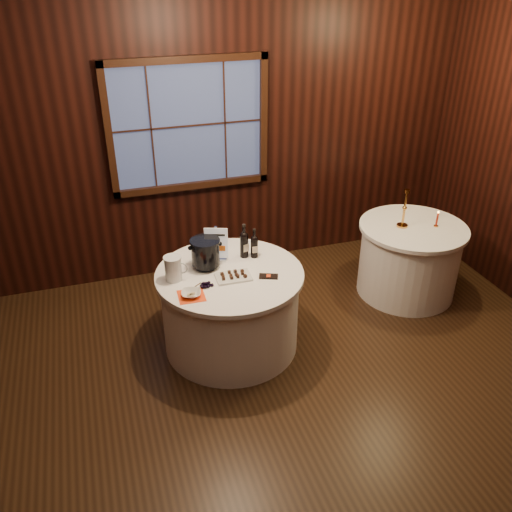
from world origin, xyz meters
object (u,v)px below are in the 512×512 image
object	(u,v)px
sign_stand	(217,249)
red_candle	(437,220)
port_bottle_right	(254,245)
ice_bucket	(205,253)
chocolate_plate	(233,276)
chocolate_box	(269,276)
grape_bunch	(206,284)
port_bottle_left	(244,243)
glass_pitcher	(173,268)
brass_candlestick	(404,213)
main_table	(231,309)
cracker_bowl	(191,294)
side_table	(409,259)

from	to	relation	value
sign_stand	red_candle	world-z (taller)	sign_stand
port_bottle_right	ice_bucket	distance (m)	0.46
chocolate_plate	chocolate_box	size ratio (longest dim) A/B	1.90
grape_bunch	port_bottle_left	bearing A→B (deg)	41.17
chocolate_plate	grape_bunch	world-z (taller)	same
chocolate_plate	glass_pitcher	bearing A→B (deg)	165.03
chocolate_box	brass_candlestick	size ratio (longest dim) A/B	0.40
red_candle	port_bottle_right	bearing A→B (deg)	-179.10
main_table	port_bottle_left	bearing A→B (deg)	48.64
chocolate_plate	cracker_bowl	world-z (taller)	same
ice_bucket	red_candle	xyz separation A→B (m)	(2.37, 0.08, -0.07)
sign_stand	chocolate_plate	bearing A→B (deg)	-60.78
cracker_bowl	red_candle	bearing A→B (deg)	10.61
chocolate_box	red_candle	size ratio (longest dim) A/B	0.95
main_table	port_bottle_right	world-z (taller)	port_bottle_right
cracker_bowl	port_bottle_left	bearing A→B (deg)	39.70
side_table	port_bottle_right	world-z (taller)	port_bottle_right
ice_bucket	glass_pitcher	size ratio (longest dim) A/B	1.23
port_bottle_right	ice_bucket	xyz separation A→B (m)	(-0.46, -0.05, 0.02)
glass_pitcher	chocolate_box	bearing A→B (deg)	4.96
side_table	sign_stand	xyz separation A→B (m)	(-2.05, -0.06, 0.49)
side_table	ice_bucket	xyz separation A→B (m)	(-2.17, -0.15, 0.52)
side_table	ice_bucket	bearing A→B (deg)	-176.03
port_bottle_left	glass_pitcher	size ratio (longest dim) A/B	1.49
main_table	chocolate_plate	distance (m)	0.41
port_bottle_right	glass_pitcher	size ratio (longest dim) A/B	1.29
main_table	port_bottle_right	distance (m)	0.61
side_table	grape_bunch	bearing A→B (deg)	-168.43
port_bottle_left	cracker_bowl	size ratio (longest dim) A/B	2.07
ice_bucket	brass_candlestick	world-z (taller)	brass_candlestick
main_table	sign_stand	world-z (taller)	sign_stand
main_table	side_table	size ratio (longest dim) A/B	1.19
main_table	port_bottle_left	size ratio (longest dim) A/B	3.98
port_bottle_left	ice_bucket	size ratio (longest dim) A/B	1.21
glass_pitcher	cracker_bowl	distance (m)	0.32
main_table	cracker_bowl	bearing A→B (deg)	-146.10
cracker_bowl	red_candle	size ratio (longest dim) A/B	0.93
glass_pitcher	cracker_bowl	xyz separation A→B (m)	(0.08, -0.29, -0.09)
side_table	glass_pitcher	xyz separation A→B (m)	(-2.47, -0.27, 0.49)
sign_stand	brass_candlestick	size ratio (longest dim) A/B	0.84
side_table	ice_bucket	size ratio (longest dim) A/B	4.08
sign_stand	brass_candlestick	distance (m)	1.93
chocolate_plate	red_candle	bearing A→B (deg)	8.32
ice_bucket	cracker_bowl	bearing A→B (deg)	-118.01
side_table	cracker_bowl	bearing A→B (deg)	-166.79
sign_stand	brass_candlestick	bearing A→B (deg)	22.71
cracker_bowl	main_table	bearing A→B (deg)	33.90
side_table	chocolate_box	world-z (taller)	chocolate_box
ice_bucket	chocolate_plate	world-z (taller)	ice_bucket
side_table	chocolate_plate	size ratio (longest dim) A/B	3.59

